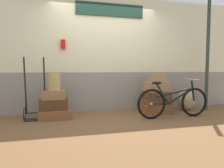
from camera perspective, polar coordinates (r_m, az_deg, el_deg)
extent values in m
cube|color=brown|center=(4.13, 0.04, -10.24)|extent=(9.08, 5.20, 0.06)
cube|color=gray|center=(4.86, -2.38, -2.10)|extent=(7.08, 0.20, 0.94)
cube|color=beige|center=(4.91, -2.43, 14.09)|extent=(7.08, 0.20, 1.81)
cube|color=#193828|center=(4.95, -0.51, 20.73)|extent=(1.62, 0.04, 0.30)
cube|color=red|center=(4.63, -14.01, 11.17)|extent=(0.10, 0.08, 0.20)
cylinder|color=#2D382D|center=(5.39, 26.01, 7.76)|extent=(0.08, 0.08, 2.75)
cube|color=brown|center=(4.20, -16.06, -8.47)|extent=(0.64, 0.39, 0.18)
cube|color=#4C2D19|center=(4.19, -16.57, -5.73)|extent=(0.56, 0.34, 0.21)
cube|color=olive|center=(4.17, -16.44, -3.01)|extent=(0.49, 0.33, 0.19)
cube|color=brown|center=(4.70, 12.71, -6.97)|extent=(0.67, 0.49, 0.20)
cube|color=brown|center=(4.69, 12.87, -4.97)|extent=(0.65, 0.45, 0.13)
cube|color=brown|center=(4.63, 12.90, -3.19)|extent=(0.59, 0.45, 0.17)
cube|color=#9E754C|center=(4.63, 13.12, -0.75)|extent=(0.60, 0.41, 0.22)
cube|color=#9E754C|center=(4.60, 12.86, 1.72)|extent=(0.36, 0.24, 0.18)
cylinder|color=tan|center=(4.14, -16.42, 0.62)|extent=(0.25, 0.25, 0.35)
torus|color=black|center=(4.36, -24.07, -7.78)|extent=(0.02, 0.25, 0.25)
torus|color=black|center=(4.30, -18.42, -7.78)|extent=(0.02, 0.25, 0.25)
cylinder|color=black|center=(4.32, -21.26, -7.78)|extent=(0.43, 0.02, 0.02)
cylinder|color=black|center=(4.27, -23.90, -0.38)|extent=(0.03, 0.15, 1.12)
cylinder|color=black|center=(4.22, -19.00, -0.30)|extent=(0.03, 0.15, 1.12)
cube|color=black|center=(4.24, -21.41, -9.63)|extent=(0.39, 0.22, 0.02)
ellipsoid|color=tan|center=(5.18, 20.66, -4.22)|extent=(0.40, 0.34, 0.53)
torus|color=black|center=(4.06, 11.41, -5.72)|extent=(0.61, 0.05, 0.61)
sphere|color=#B2B2B7|center=(4.06, 11.41, -5.72)|extent=(0.05, 0.05, 0.05)
torus|color=black|center=(4.57, 22.75, -4.87)|extent=(0.61, 0.05, 0.61)
sphere|color=#B2B2B7|center=(4.57, 22.75, -4.87)|extent=(0.05, 0.05, 0.05)
cube|color=black|center=(4.35, 19.15, -3.39)|extent=(0.55, 0.03, 0.33)
cube|color=black|center=(4.14, 14.48, -2.85)|extent=(0.29, 0.03, 0.44)
cube|color=black|center=(4.14, 13.77, -5.66)|extent=(0.38, 0.03, 0.04)
cube|color=black|center=(4.27, 17.66, -2.47)|extent=(0.81, 0.03, 0.18)
cube|color=black|center=(4.52, 22.44, -2.03)|extent=(0.10, 0.03, 0.46)
ellipsoid|color=black|center=(4.06, 12.87, 0.31)|extent=(0.22, 0.09, 0.06)
cylinder|color=#A5A5AD|center=(4.47, 22.14, 1.24)|extent=(0.02, 0.46, 0.02)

